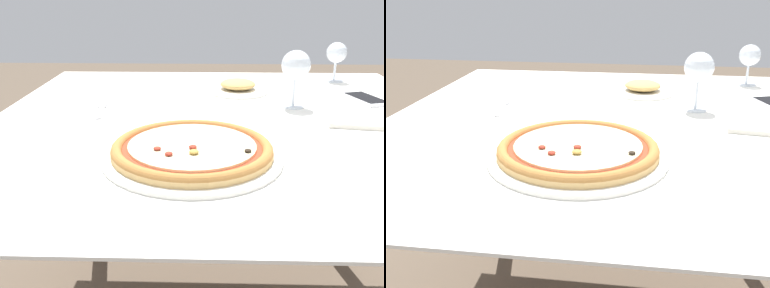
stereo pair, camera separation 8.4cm
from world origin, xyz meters
TOP-DOWN VIEW (x-y plane):
  - dining_table at (0.00, 0.00)m, footprint 1.21×1.19m
  - pizza_plate at (-0.08, -0.26)m, footprint 0.36×0.36m
  - fork at (-0.34, 0.07)m, footprint 0.04×0.17m
  - wine_glass_far_left at (0.19, 0.12)m, footprint 0.08×0.08m
  - wine_glass_far_right at (0.40, 0.45)m, footprint 0.07×0.07m
  - cell_phone at (0.42, 0.19)m, footprint 0.11×0.16m
  - side_plate at (0.05, 0.28)m, footprint 0.19×0.19m
  - napkin_folded at (0.32, -0.03)m, footprint 0.17×0.13m

SIDE VIEW (x-z plane):
  - dining_table at x=0.00m, z-range 0.30..1.05m
  - fork at x=-0.34m, z-range 0.76..0.76m
  - cell_phone at x=0.42m, z-range 0.76..0.77m
  - napkin_folded at x=0.32m, z-range 0.76..0.77m
  - side_plate at x=0.05m, z-range 0.75..0.79m
  - pizza_plate at x=-0.08m, z-range 0.75..0.79m
  - wine_glass_far_right at x=0.40m, z-range 0.78..0.92m
  - wine_glass_far_left at x=0.19m, z-range 0.79..0.95m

